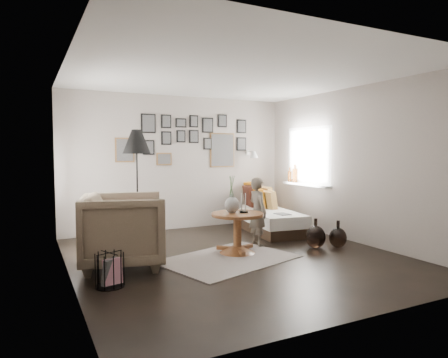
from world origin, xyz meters
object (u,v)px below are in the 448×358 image
vase (232,202)px  magazine_basket (110,270)px  daybed (266,216)px  armchair (124,230)px  child (258,212)px  demijohn_small (338,237)px  pedestal_table (237,235)px  demijohn_large (315,237)px  floor_lamp (137,146)px

vase → magazine_basket: (-1.91, -0.68, -0.59)m
daybed → armchair: 3.19m
armchair → child: (2.20, 0.20, 0.07)m
demijohn_small → child: bearing=146.6°
pedestal_table → vase: 0.51m
daybed → demijohn_small: 1.69m
demijohn_small → daybed: bearing=100.1°
magazine_basket → demijohn_large: 3.26m
pedestal_table → demijohn_small: bearing=-14.2°
daybed → demijohn_large: bearing=-84.9°
pedestal_table → demijohn_small: pedestal_table is taller
vase → floor_lamp: floor_lamp is taller
pedestal_table → demijohn_large: bearing=-12.8°
armchair → demijohn_small: bearing=-85.6°
daybed → magazine_basket: size_ratio=4.67×
pedestal_table → demijohn_small: size_ratio=1.80×
armchair → demijohn_small: armchair is taller
floor_lamp → demijohn_large: floor_lamp is taller
pedestal_table → demijohn_small: (1.60, -0.40, -0.12)m
magazine_basket → child: 2.73m
magazine_basket → demijohn_small: size_ratio=0.94×
child → vase: bearing=113.7°
armchair → demijohn_large: (2.91, -0.38, -0.30)m
vase → magazine_basket: vase is taller
vase → demijohn_small: size_ratio=1.28×
armchair → demijohn_large: bearing=-84.3°
pedestal_table → magazine_basket: 2.10m
daybed → pedestal_table: bearing=-128.8°
pedestal_table → armchair: (-1.67, 0.09, 0.20)m
vase → demijohn_large: vase is taller
floor_lamp → demijohn_small: size_ratio=4.31×
armchair → child: bearing=-71.6°
daybed → magazine_basket: daybed is taller
armchair → floor_lamp: size_ratio=0.57×
vase → demijohn_small: bearing=-14.2°
demijohn_small → floor_lamp: bearing=153.2°
pedestal_table → demijohn_large: 1.28m
child → floor_lamp: bearing=67.0°
vase → demijohn_large: 1.48m
armchair → demijohn_small: (3.26, -0.50, -0.32)m
vase → armchair: 1.62m
demijohn_large → demijohn_small: demijohn_large is taller
vase → floor_lamp: 1.75m
demijohn_large → floor_lamp: bearing=152.1°
pedestal_table → armchair: 1.68m
armchair → floor_lamp: floor_lamp is taller
demijohn_large → demijohn_small: 0.37m
demijohn_large → child: size_ratio=0.43×
pedestal_table → armchair: bearing=176.8°
pedestal_table → child: bearing=29.0°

